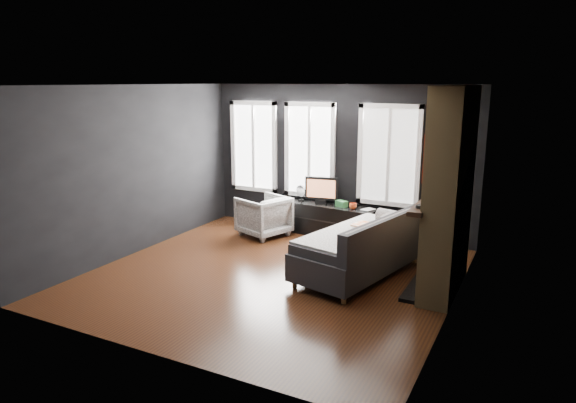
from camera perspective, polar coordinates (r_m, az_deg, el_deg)
The scene contains 18 objects.
floor at distance 7.53m, azimuth -1.73°, elevation -8.19°, with size 5.00×5.00×0.00m, color black.
ceiling at distance 7.01m, azimuth -1.89°, elevation 12.81°, with size 5.00×5.00×0.00m, color white.
wall_back at distance 9.39m, azimuth 5.58°, elevation 4.59°, with size 5.00×0.02×2.70m, color black.
wall_left at distance 8.62m, azimuth -16.56°, elevation 3.33°, with size 0.02×5.00×2.70m, color black.
wall_right at distance 6.36m, azimuth 18.35°, elevation -0.17°, with size 0.02×5.00×2.70m, color black.
windows at distance 9.42m, azimuth 3.04°, elevation 10.97°, with size 4.00×0.16×1.76m, color white, non-canonical shape.
fireplace at distance 6.97m, azimuth 17.50°, elevation 1.02°, with size 0.70×1.62×2.70m, color #93724C, non-canonical shape.
sofa at distance 7.48m, azimuth 7.92°, elevation -4.69°, with size 1.08×2.17×0.93m, color black, non-canonical shape.
stripe_pillow at distance 7.62m, azimuth 11.03°, elevation -2.85°, with size 0.09×0.40×0.40m, color gray.
armchair at distance 9.32m, azimuth -2.73°, elevation -1.38°, with size 0.78×0.73×0.80m, color silver.
media_console at distance 9.36m, azimuth 4.97°, elevation -2.08°, with size 1.67×0.52×0.57m, color black, non-canonical shape.
monitor at distance 9.35m, azimuth 3.73°, elevation 1.46°, with size 0.62×0.13×0.55m, color black, non-canonical shape.
desk_fan at distance 9.55m, azimuth 1.47°, elevation 0.99°, with size 0.22×0.22×0.31m, color #AAAAAA, non-canonical shape.
mug at distance 9.01m, azimuth 7.24°, elevation -0.42°, with size 0.13×0.10×0.13m, color #CB4D1F.
book at distance 9.01m, azimuth 8.51°, elevation -0.15°, with size 0.17×0.02×0.23m, color gray.
storage_box at distance 9.16m, azimuth 5.97°, elevation -0.24°, with size 0.20×0.13×0.11m, color #286632.
mantel_vase at distance 7.45m, azimuth 16.20°, elevation 1.71°, with size 0.20×0.21×0.20m, color gold.
mantel_clock at distance 6.51m, azimuth 14.45°, elevation -0.53°, with size 0.11×0.11×0.04m, color black.
Camera 1 is at (3.38, -6.14, 2.75)m, focal length 32.00 mm.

